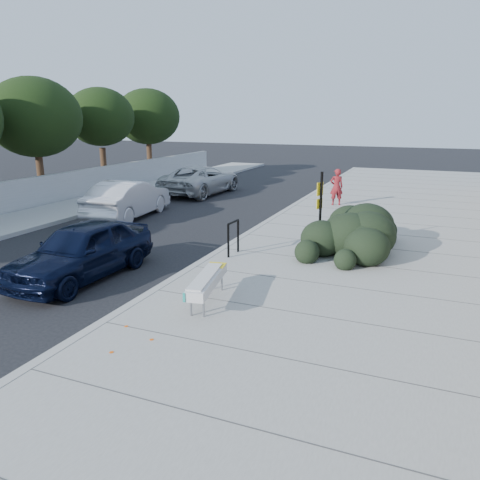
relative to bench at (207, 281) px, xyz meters
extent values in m
plane|color=black|center=(-1.55, 0.21, -0.65)|extent=(120.00, 120.00, 0.00)
cube|color=gray|center=(4.05, 5.21, -0.58)|extent=(11.20, 50.00, 0.15)
cube|color=gray|center=(-11.05, 5.21, -0.58)|extent=(3.00, 50.00, 0.15)
cube|color=#9E9E99|center=(-1.55, 5.21, -0.57)|extent=(0.22, 50.00, 0.17)
cube|color=#9E9E99|center=(-9.55, 5.21, -0.57)|extent=(0.22, 50.00, 0.17)
cylinder|color=#332114|center=(-14.05, 9.21, 0.55)|extent=(0.36, 0.36, 2.40)
ellipsoid|color=black|center=(-14.05, 9.21, 3.55)|extent=(4.60, 4.60, 3.91)
cylinder|color=#332114|center=(-14.05, 14.21, 0.55)|extent=(0.36, 0.36, 2.40)
ellipsoid|color=black|center=(-14.05, 14.21, 3.55)|extent=(4.00, 4.00, 3.40)
cylinder|color=#332114|center=(-14.05, 19.21, 0.55)|extent=(0.36, 0.36, 2.40)
ellipsoid|color=black|center=(-14.05, 19.21, 3.55)|extent=(4.40, 4.40, 3.74)
cylinder|color=gray|center=(0.02, -0.81, -0.30)|extent=(0.05, 0.05, 0.40)
cylinder|color=gray|center=(0.29, -0.76, -0.30)|extent=(0.05, 0.05, 0.40)
cylinder|color=gray|center=(-0.29, 0.76, -0.30)|extent=(0.05, 0.05, 0.40)
cylinder|color=gray|center=(-0.01, 0.81, -0.30)|extent=(0.05, 0.05, 0.40)
cylinder|color=gray|center=(-0.14, -0.03, -0.13)|extent=(0.34, 1.58, 0.04)
cylinder|color=gray|center=(0.14, 0.03, -0.13)|extent=(0.34, 1.58, 0.04)
cube|color=#B2B2B2|center=(0.00, 0.00, 0.01)|extent=(0.81, 2.14, 0.22)
cube|color=yellow|center=(-0.15, 0.81, 0.12)|extent=(0.50, 0.49, 0.02)
cube|color=teal|center=(-0.01, -0.97, 0.01)|extent=(0.09, 0.25, 0.20)
cylinder|color=black|center=(-0.97, 3.38, 0.01)|extent=(0.07, 0.07, 1.02)
cylinder|color=black|center=(-0.93, 4.04, 0.01)|extent=(0.07, 0.07, 1.02)
cylinder|color=black|center=(-0.95, 3.71, 0.52)|extent=(0.11, 0.66, 0.07)
cube|color=black|center=(1.41, 5.00, 0.75)|extent=(0.08, 0.08, 2.51)
cube|color=yellow|center=(1.36, 5.02, 1.48)|extent=(0.14, 0.27, 0.41)
cube|color=yellow|center=(1.36, 5.02, 1.02)|extent=(0.13, 0.25, 0.31)
ellipsoid|color=black|center=(2.26, 5.63, 0.28)|extent=(2.19, 4.22, 1.56)
imported|color=black|center=(-4.05, 0.58, 0.12)|extent=(1.94, 4.59, 1.55)
imported|color=silver|center=(-7.55, 7.56, 0.16)|extent=(2.28, 5.09, 1.62)
imported|color=#ACAFB2|center=(-7.55, 14.41, 0.14)|extent=(2.87, 5.82, 1.59)
imported|color=maroon|center=(0.31, 13.13, 0.36)|extent=(0.74, 0.63, 1.72)
camera|label=1|loc=(4.54, -8.96, 3.66)|focal=35.00mm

